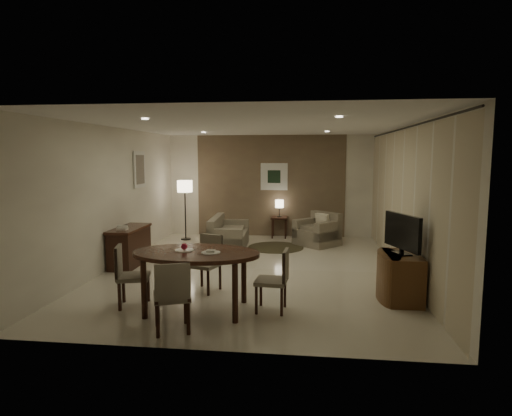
# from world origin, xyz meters

# --- Properties ---
(room_shell) EXTENTS (5.50, 7.00, 2.70)m
(room_shell) POSITION_xyz_m (0.00, 0.40, 1.35)
(room_shell) COLOR beige
(room_shell) RESTS_ON ground
(taupe_accent) EXTENTS (3.96, 0.03, 2.70)m
(taupe_accent) POSITION_xyz_m (0.00, 3.48, 1.35)
(taupe_accent) COLOR #736047
(taupe_accent) RESTS_ON wall_back
(curtain_wall) EXTENTS (0.08, 6.70, 2.58)m
(curtain_wall) POSITION_xyz_m (2.68, 0.00, 1.32)
(curtain_wall) COLOR beige
(curtain_wall) RESTS_ON wall_right
(curtain_rod) EXTENTS (0.03, 6.80, 0.03)m
(curtain_rod) POSITION_xyz_m (2.68, 0.00, 2.64)
(curtain_rod) COLOR black
(curtain_rod) RESTS_ON wall_right
(art_back_frame) EXTENTS (0.72, 0.03, 0.72)m
(art_back_frame) POSITION_xyz_m (0.10, 3.46, 1.60)
(art_back_frame) COLOR silver
(art_back_frame) RESTS_ON wall_back
(art_back_canvas) EXTENTS (0.34, 0.01, 0.34)m
(art_back_canvas) POSITION_xyz_m (0.10, 3.44, 1.60)
(art_back_canvas) COLOR black
(art_back_canvas) RESTS_ON wall_back
(art_left_frame) EXTENTS (0.03, 0.60, 0.80)m
(art_left_frame) POSITION_xyz_m (-2.72, 1.20, 1.85)
(art_left_frame) COLOR silver
(art_left_frame) RESTS_ON wall_left
(art_left_canvas) EXTENTS (0.01, 0.46, 0.64)m
(art_left_canvas) POSITION_xyz_m (-2.71, 1.20, 1.85)
(art_left_canvas) COLOR gray
(art_left_canvas) RESTS_ON wall_left
(downlight_nl) EXTENTS (0.10, 0.10, 0.01)m
(downlight_nl) POSITION_xyz_m (-1.40, -1.80, 2.69)
(downlight_nl) COLOR white
(downlight_nl) RESTS_ON ceiling
(downlight_nr) EXTENTS (0.10, 0.10, 0.01)m
(downlight_nr) POSITION_xyz_m (1.40, -1.80, 2.69)
(downlight_nr) COLOR white
(downlight_nr) RESTS_ON ceiling
(downlight_fl) EXTENTS (0.10, 0.10, 0.01)m
(downlight_fl) POSITION_xyz_m (-1.40, 1.80, 2.69)
(downlight_fl) COLOR white
(downlight_fl) RESTS_ON ceiling
(downlight_fr) EXTENTS (0.10, 0.10, 0.01)m
(downlight_fr) POSITION_xyz_m (1.40, 1.80, 2.69)
(downlight_fr) COLOR white
(downlight_fr) RESTS_ON ceiling
(console_desk) EXTENTS (0.48, 1.20, 0.75)m
(console_desk) POSITION_xyz_m (-2.49, 0.00, 0.38)
(console_desk) COLOR #412315
(console_desk) RESTS_ON floor
(telephone) EXTENTS (0.20, 0.14, 0.09)m
(telephone) POSITION_xyz_m (-2.49, -0.30, 0.80)
(telephone) COLOR white
(telephone) RESTS_ON console_desk
(tv_cabinet) EXTENTS (0.48, 0.90, 0.70)m
(tv_cabinet) POSITION_xyz_m (2.40, -1.50, 0.35)
(tv_cabinet) COLOR brown
(tv_cabinet) RESTS_ON floor
(flat_tv) EXTENTS (0.36, 0.85, 0.60)m
(flat_tv) POSITION_xyz_m (2.38, -1.50, 1.02)
(flat_tv) COLOR black
(flat_tv) RESTS_ON tv_cabinet
(dining_table) EXTENTS (1.77, 1.11, 0.83)m
(dining_table) POSITION_xyz_m (-0.54, -2.28, 0.42)
(dining_table) COLOR #412315
(dining_table) RESTS_ON floor
(chair_near) EXTENTS (0.56, 0.56, 0.90)m
(chair_near) POSITION_xyz_m (-0.66, -3.01, 0.45)
(chair_near) COLOR #776E5B
(chair_near) RESTS_ON floor
(chair_far) EXTENTS (0.55, 0.55, 0.88)m
(chair_far) POSITION_xyz_m (-0.63, -1.43, 0.44)
(chair_far) COLOR #776E5B
(chair_far) RESTS_ON floor
(chair_left) EXTENTS (0.53, 0.53, 0.89)m
(chair_left) POSITION_xyz_m (-1.47, -2.23, 0.44)
(chair_left) COLOR #776E5B
(chair_left) RESTS_ON floor
(chair_right) EXTENTS (0.45, 0.45, 0.87)m
(chair_right) POSITION_xyz_m (0.49, -2.18, 0.43)
(chair_right) COLOR #776E5B
(chair_right) RESTS_ON floor
(plate_a) EXTENTS (0.26, 0.26, 0.02)m
(plate_a) POSITION_xyz_m (-0.72, -2.23, 0.84)
(plate_a) COLOR white
(plate_a) RESTS_ON dining_table
(plate_b) EXTENTS (0.26, 0.26, 0.02)m
(plate_b) POSITION_xyz_m (-0.32, -2.33, 0.84)
(plate_b) COLOR white
(plate_b) RESTS_ON dining_table
(fruit_apple) EXTENTS (0.09, 0.09, 0.09)m
(fruit_apple) POSITION_xyz_m (-0.72, -2.23, 0.89)
(fruit_apple) COLOR #B01430
(fruit_apple) RESTS_ON plate_a
(napkin) EXTENTS (0.12, 0.08, 0.03)m
(napkin) POSITION_xyz_m (-0.32, -2.33, 0.86)
(napkin) COLOR white
(napkin) RESTS_ON plate_b
(round_rug) EXTENTS (1.31, 1.31, 0.01)m
(round_rug) POSITION_xyz_m (0.26, 1.96, 0.01)
(round_rug) COLOR #3C3621
(round_rug) RESTS_ON floor
(sofa) EXTENTS (1.59, 0.85, 0.73)m
(sofa) POSITION_xyz_m (-0.82, 1.79, 0.37)
(sofa) COLOR #776E5B
(sofa) RESTS_ON floor
(armchair) EXTENTS (1.21, 1.21, 0.78)m
(armchair) POSITION_xyz_m (1.23, 2.35, 0.39)
(armchair) COLOR #776E5B
(armchair) RESTS_ON floor
(side_table) EXTENTS (0.43, 0.43, 0.55)m
(side_table) POSITION_xyz_m (0.26, 3.24, 0.27)
(side_table) COLOR black
(side_table) RESTS_ON floor
(table_lamp) EXTENTS (0.22, 0.22, 0.50)m
(table_lamp) POSITION_xyz_m (0.26, 3.25, 0.80)
(table_lamp) COLOR #FFEAC1
(table_lamp) RESTS_ON side_table
(floor_lamp) EXTENTS (0.39, 0.39, 1.53)m
(floor_lamp) POSITION_xyz_m (-2.13, 2.67, 0.76)
(floor_lamp) COLOR #FFE5B7
(floor_lamp) RESTS_ON floor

